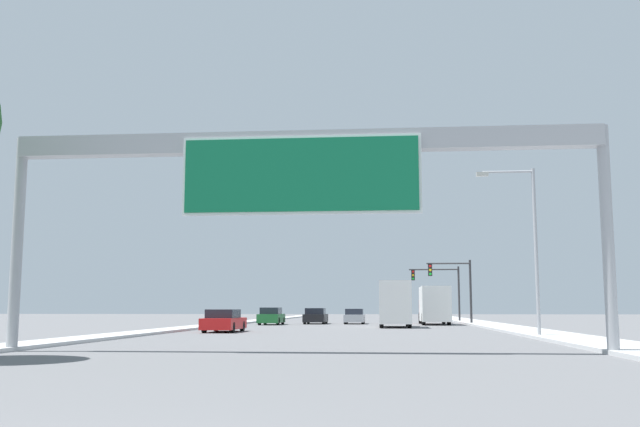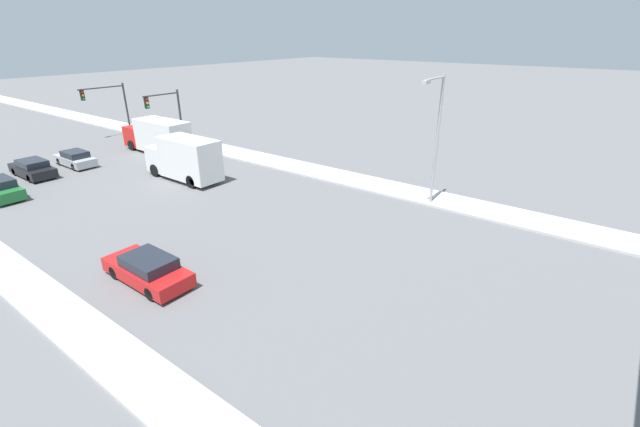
{
  "view_description": "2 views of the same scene",
  "coord_description": "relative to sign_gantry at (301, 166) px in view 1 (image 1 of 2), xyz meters",
  "views": [
    {
      "loc": [
        2.77,
        -5.61,
        1.49
      ],
      "look_at": [
        0.0,
        24.88,
        5.53
      ],
      "focal_mm": 40.0,
      "sensor_mm": 36.0,
      "label": 1
    },
    {
      "loc": [
        -15.97,
        20.46,
        10.89
      ],
      "look_at": [
        -0.34,
        32.29,
        2.53
      ],
      "focal_mm": 24.0,
      "sensor_mm": 36.0,
      "label": 2
    }
  ],
  "objects": [
    {
      "name": "sidewalk_right",
      "position": [
        11.25,
        42.1,
        -6.14
      ],
      "size": [
        3.0,
        120.0,
        0.15
      ],
      "color": "beige",
      "rests_on": "ground"
    },
    {
      "name": "median_strip_left",
      "position": [
        -10.75,
        42.1,
        -6.14
      ],
      "size": [
        2.0,
        120.0,
        0.15
      ],
      "color": "beige",
      "rests_on": "ground"
    },
    {
      "name": "sign_gantry",
      "position": [
        0.0,
        0.0,
        0.0
      ],
      "size": [
        20.29,
        0.73,
        7.43
      ],
      "color": "#9EA0A5",
      "rests_on": "ground"
    },
    {
      "name": "car_mid_center",
      "position": [
        -7.0,
        19.45,
        -5.57
      ],
      "size": [
        1.89,
        4.8,
        1.36
      ],
      "color": "red",
      "rests_on": "ground"
    },
    {
      "name": "car_far_center",
      "position": [
        -7.0,
        37.71,
        -5.52
      ],
      "size": [
        1.79,
        4.6,
        1.47
      ],
      "color": "#1E662D",
      "rests_on": "ground"
    },
    {
      "name": "car_mid_left",
      "position": [
        -3.5,
        41.2,
        -5.55
      ],
      "size": [
        1.9,
        4.71,
        1.41
      ],
      "color": "black",
      "rests_on": "ground"
    },
    {
      "name": "car_near_center",
      "position": [
        0.0,
        41.5,
        -5.57
      ],
      "size": [
        1.77,
        4.37,
        1.35
      ],
      "color": "#A5A8AD",
      "rests_on": "ground"
    },
    {
      "name": "truck_box_primary",
      "position": [
        7.0,
        39.38,
        -4.57
      ],
      "size": [
        2.37,
        8.2,
        3.25
      ],
      "color": "red",
      "rests_on": "ground"
    },
    {
      "name": "truck_box_secondary",
      "position": [
        3.5,
        30.59,
        -4.5
      ],
      "size": [
        2.3,
        7.06,
        3.4
      ],
      "color": "white",
      "rests_on": "ground"
    },
    {
      "name": "traffic_light_near_intersection",
      "position": [
        8.98,
        40.1,
        -2.43
      ],
      "size": [
        3.89,
        0.32,
        5.62
      ],
      "color": "#2D2D30",
      "rests_on": "ground"
    },
    {
      "name": "traffic_light_mid_block",
      "position": [
        8.52,
        50.1,
        -2.35
      ],
      "size": [
        5.1,
        0.32,
        5.62
      ],
      "color": "#2D2D30",
      "rests_on": "ground"
    },
    {
      "name": "street_lamp_right",
      "position": [
        9.97,
        12.98,
        -1.14
      ],
      "size": [
        2.93,
        0.28,
        8.5
      ],
      "color": "#9EA0A5",
      "rests_on": "ground"
    }
  ]
}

